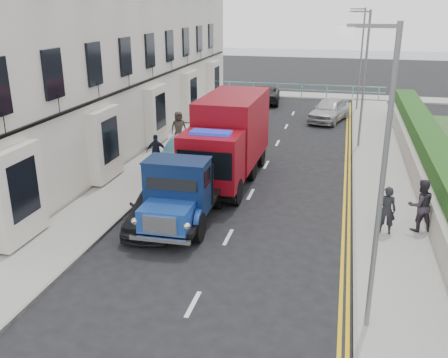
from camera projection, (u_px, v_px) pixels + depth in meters
ground at (213, 267)px, 14.65m from camera, size 120.00×120.00×0.00m
pavement_west at (156, 162)px, 24.03m from camera, size 2.40×38.00×0.12m
pavement_east at (383, 179)px, 21.70m from camera, size 2.60×38.00×0.12m
promenade at (302, 95)px, 41.20m from camera, size 30.00×2.50×0.12m
sea_plane at (322, 58)px, 69.61m from camera, size 120.00×120.00×0.00m
terrace_west at (101, 5)px, 26.25m from camera, size 6.31×30.20×14.25m
garden_east at (432, 164)px, 21.00m from camera, size 1.45×28.00×1.75m
seafront_railing at (302, 91)px, 40.29m from camera, size 13.00×0.08×1.11m
lamp_near at (378, 169)px, 10.56m from camera, size 1.23×0.18×7.00m
lamp_mid at (363, 72)px, 25.21m from camera, size 1.23×0.18×7.00m
lamp_far at (360, 53)px, 34.37m from camera, size 1.23×0.18×7.00m
bedford_lorry at (180, 197)px, 16.81m from camera, size 2.18×5.26×2.46m
red_lorry at (229, 137)px, 21.24m from camera, size 2.44×6.87×3.58m
parked_car_front at (158, 205)px, 17.22m from camera, size 2.06×4.30×1.42m
parked_car_mid at (186, 153)px, 23.19m from camera, size 1.94×4.39×1.40m
parked_car_rear at (231, 128)px, 27.73m from camera, size 2.59×5.04×1.40m
seafront_car_left at (265, 94)px, 38.35m from camera, size 2.74×5.04×1.34m
seafront_car_right at (329, 110)px, 32.30m from camera, size 2.88×4.69×1.49m
pedestrian_east_near at (387, 210)px, 16.26m from camera, size 0.62×0.43×1.63m
pedestrian_east_far at (421, 205)px, 16.43m from camera, size 1.05×0.93×1.80m
pedestrian_west_near at (156, 151)px, 22.78m from camera, size 0.99×0.67×1.56m
pedestrian_west_far at (179, 128)px, 26.59m from camera, size 1.03×0.94×1.76m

